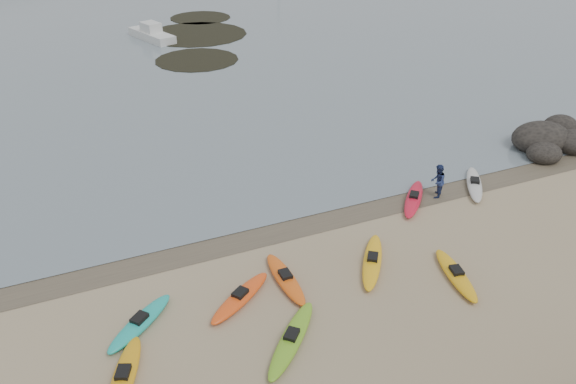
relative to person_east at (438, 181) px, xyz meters
name	(u,v)px	position (x,y,z in m)	size (l,w,h in m)	color
ground	(288,221)	(-7.32, 0.80, -0.83)	(600.00, 600.00, 0.00)	tan
wet_sand	(291,225)	(-7.32, 0.50, -0.83)	(60.00, 60.00, 0.00)	brown
kayaks	(307,284)	(-8.48, -3.64, -0.66)	(22.54, 9.97, 0.34)	orange
person_east	(438,181)	(0.00, 0.00, 0.00)	(0.81, 0.63, 1.67)	navy
rock_cluster	(551,143)	(9.31, 2.02, -0.60)	(5.21, 3.82, 1.72)	black
kelp_mats	(198,36)	(-2.36, 33.57, -0.81)	(10.98, 21.18, 0.04)	black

